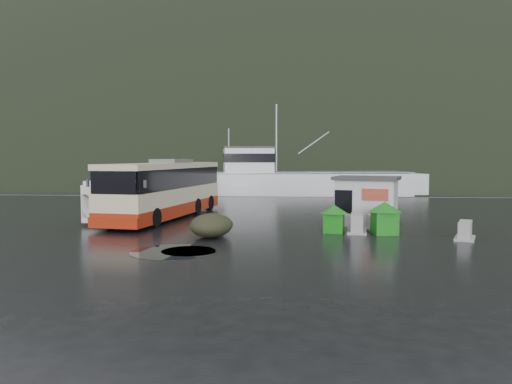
# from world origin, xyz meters

# --- Properties ---
(ground) EXTENTS (160.00, 160.00, 0.00)m
(ground) POSITION_xyz_m (0.00, 0.00, 0.00)
(ground) COLOR black
(ground) RESTS_ON ground
(harbor_water) EXTENTS (300.00, 180.00, 0.02)m
(harbor_water) POSITION_xyz_m (0.00, 110.00, 0.00)
(harbor_water) COLOR black
(harbor_water) RESTS_ON ground
(quay_edge) EXTENTS (160.00, 0.60, 1.50)m
(quay_edge) POSITION_xyz_m (0.00, 20.00, 0.00)
(quay_edge) COLOR #999993
(quay_edge) RESTS_ON ground
(headland) EXTENTS (780.00, 540.00, 570.00)m
(headland) POSITION_xyz_m (10.00, 250.00, 0.00)
(headland) COLOR black
(headland) RESTS_ON ground
(coach_bus) EXTENTS (4.88, 12.36, 3.40)m
(coach_bus) POSITION_xyz_m (-4.25, 4.25, 0.00)
(coach_bus) COLOR beige
(coach_bus) RESTS_ON ground
(white_van) EXTENTS (2.25, 5.63, 2.30)m
(white_van) POSITION_xyz_m (-6.81, 3.03, 0.00)
(white_van) COLOR silver
(white_van) RESTS_ON ground
(waste_bin_left) EXTENTS (1.10, 1.10, 1.29)m
(waste_bin_left) POSITION_xyz_m (4.99, -0.76, 0.00)
(waste_bin_left) COLOR #157314
(waste_bin_left) RESTS_ON ground
(waste_bin_right) EXTENTS (1.19, 1.19, 1.48)m
(waste_bin_right) POSITION_xyz_m (7.24, -1.10, 0.00)
(waste_bin_right) COLOR #157314
(waste_bin_right) RESTS_ON ground
(dome_tent) EXTENTS (1.99, 2.69, 1.02)m
(dome_tent) POSITION_xyz_m (-0.47, -2.41, 0.00)
(dome_tent) COLOR #2A2C1A
(dome_tent) RESTS_ON ground
(ticket_kiosk) EXTENTS (3.79, 3.27, 2.51)m
(ticket_kiosk) POSITION_xyz_m (6.87, 2.01, 0.00)
(ticket_kiosk) COLOR beige
(ticket_kiosk) RESTS_ON ground
(jersey_barrier_a) EXTENTS (1.07, 1.58, 0.72)m
(jersey_barrier_a) POSITION_xyz_m (7.01, -0.09, 0.00)
(jersey_barrier_a) COLOR #999993
(jersey_barrier_a) RESTS_ON ground
(jersey_barrier_b) EXTENTS (1.29, 1.71, 0.77)m
(jersey_barrier_b) POSITION_xyz_m (10.41, -2.27, 0.00)
(jersey_barrier_b) COLOR #999993
(jersey_barrier_b) RESTS_ON ground
(jersey_barrier_c) EXTENTS (1.07, 1.82, 0.86)m
(jersey_barrier_c) POSITION_xyz_m (6.06, -0.67, 0.00)
(jersey_barrier_c) COLOR #999993
(jersey_barrier_c) RESTS_ON ground
(fishing_trawler) EXTENTS (26.70, 10.23, 10.44)m
(fishing_trawler) POSITION_xyz_m (4.24, 29.36, 0.00)
(fishing_trawler) COLOR silver
(fishing_trawler) RESTS_ON ground
(puddles) EXTENTS (11.85, 11.98, 0.01)m
(puddles) POSITION_xyz_m (1.75, -2.95, 0.01)
(puddles) COLOR black
(puddles) RESTS_ON ground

